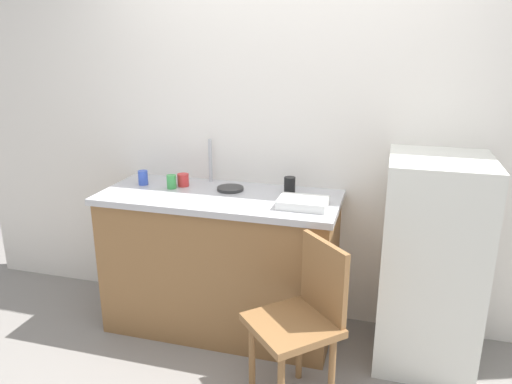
% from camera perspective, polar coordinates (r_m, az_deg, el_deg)
% --- Properties ---
extents(back_wall, '(4.80, 0.10, 2.43)m').
position_cam_1_polar(back_wall, '(3.21, 4.09, 5.91)').
color(back_wall, white).
rests_on(back_wall, ground_plane).
extents(cabinet_base, '(1.45, 0.60, 0.89)m').
position_cam_1_polar(cabinet_base, '(3.23, -4.07, -8.44)').
color(cabinet_base, olive).
rests_on(cabinet_base, ground_plane).
extents(countertop, '(1.49, 0.64, 0.04)m').
position_cam_1_polar(countertop, '(3.06, -4.26, -0.60)').
color(countertop, '#B7B7BC').
rests_on(countertop, cabinet_base).
extents(faucet, '(0.02, 0.02, 0.29)m').
position_cam_1_polar(faucet, '(3.29, -5.34, 3.67)').
color(faucet, '#B7B7BC').
rests_on(faucet, countertop).
extents(refrigerator, '(0.55, 0.59, 1.24)m').
position_cam_1_polar(refrigerator, '(3.01, 19.65, -7.79)').
color(refrigerator, silver).
rests_on(refrigerator, ground_plane).
extents(chair, '(0.57, 0.57, 0.89)m').
position_cam_1_polar(chair, '(2.58, 5.41, -14.30)').
color(chair, olive).
rests_on(chair, ground_plane).
extents(dish_tray, '(0.28, 0.20, 0.05)m').
position_cam_1_polar(dish_tray, '(2.82, 5.47, -1.27)').
color(dish_tray, white).
rests_on(dish_tray, countertop).
extents(hotplate, '(0.17, 0.17, 0.02)m').
position_cam_1_polar(hotplate, '(3.12, -3.01, 0.40)').
color(hotplate, '#2D2D2D').
rests_on(hotplate, countertop).
extents(cup_blue, '(0.06, 0.06, 0.09)m').
position_cam_1_polar(cup_blue, '(3.31, -13.02, 1.64)').
color(cup_blue, blue).
rests_on(cup_blue, countertop).
extents(cup_green, '(0.06, 0.06, 0.09)m').
position_cam_1_polar(cup_green, '(3.19, -9.81, 1.19)').
color(cup_green, green).
rests_on(cup_green, countertop).
extents(cup_red, '(0.07, 0.07, 0.08)m').
position_cam_1_polar(cup_red, '(3.23, -8.48, 1.39)').
color(cup_red, red).
rests_on(cup_red, countertop).
extents(cup_black, '(0.07, 0.07, 0.10)m').
position_cam_1_polar(cup_black, '(3.07, 3.94, 0.83)').
color(cup_black, black).
rests_on(cup_black, countertop).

